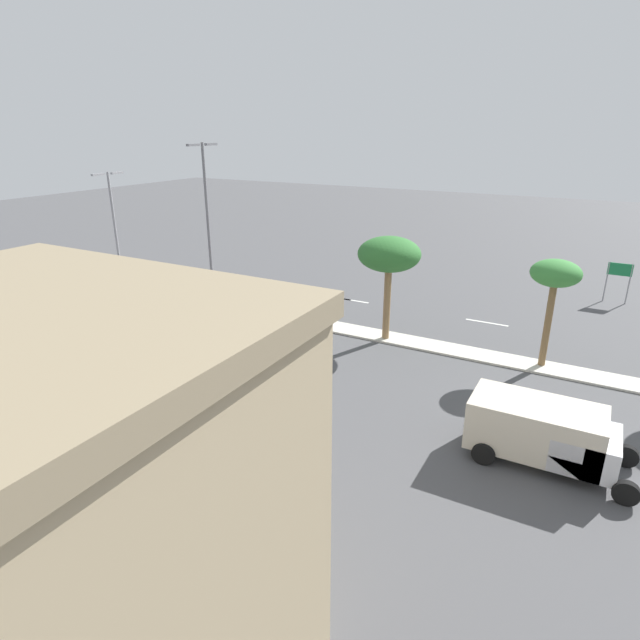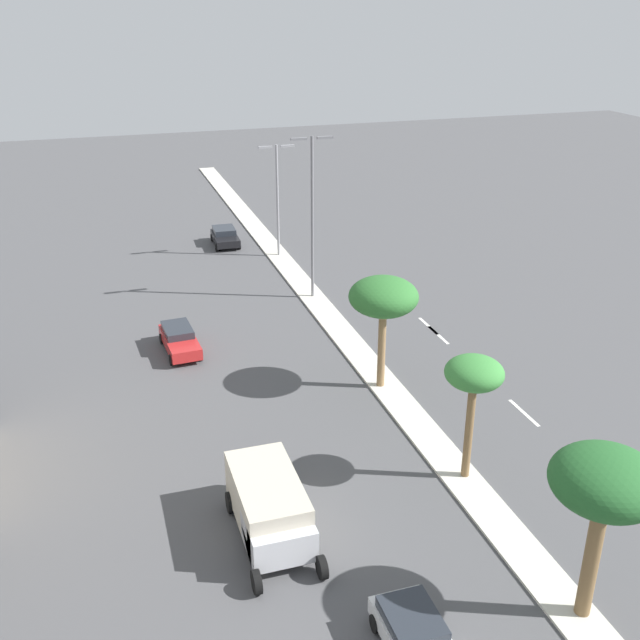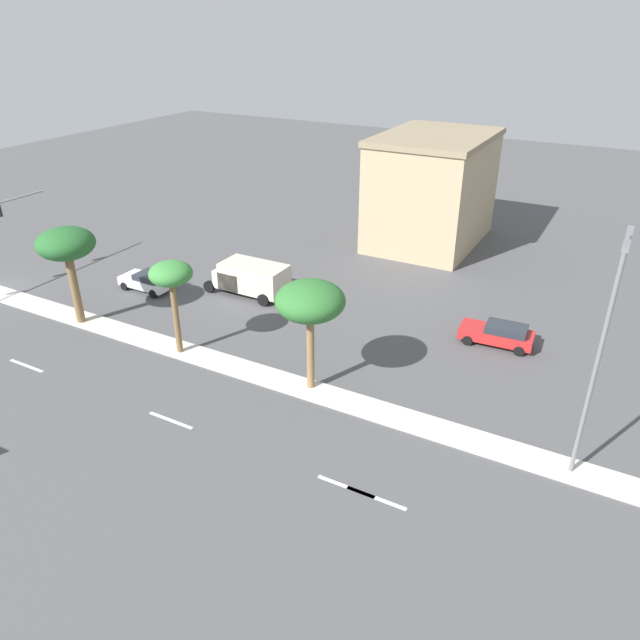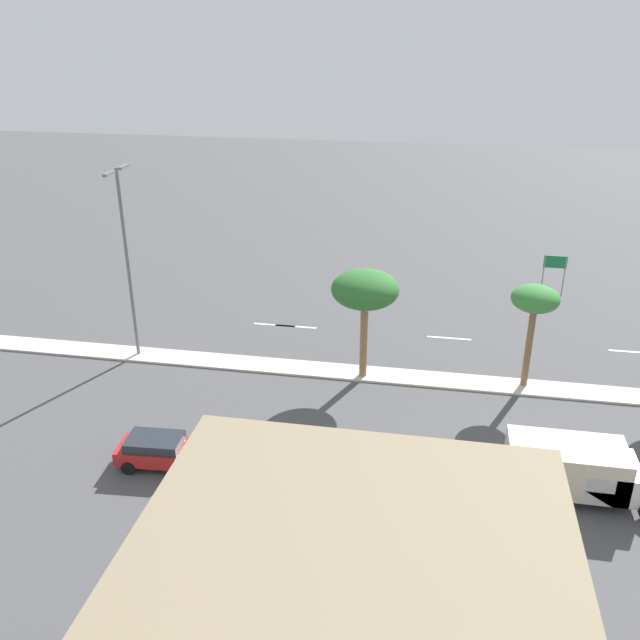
% 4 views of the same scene
% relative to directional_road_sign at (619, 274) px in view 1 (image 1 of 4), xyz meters
% --- Properties ---
extents(ground_plane, '(160.00, 160.00, 0.00)m').
position_rel_directional_road_sign_xyz_m(ground_plane, '(-14.80, 18.16, -2.20)').
color(ground_plane, '#4C4C4F').
extents(median_curb, '(1.80, 86.11, 0.12)m').
position_rel_directional_road_sign_xyz_m(median_curb, '(-14.80, 27.72, -2.14)').
color(median_curb, beige).
rests_on(median_curb, ground).
extents(lane_stripe_rear, '(0.20, 2.80, 0.01)m').
position_rel_directional_road_sign_xyz_m(lane_stripe_rear, '(-9.01, 7.39, -2.20)').
color(lane_stripe_rear, silver).
rests_on(lane_stripe_rear, ground).
extents(lane_stripe_trailing, '(0.20, 2.80, 0.01)m').
position_rel_directional_road_sign_xyz_m(lane_stripe_trailing, '(-9.01, 17.47, -2.20)').
color(lane_stripe_trailing, silver).
rests_on(lane_stripe_trailing, ground).
extents(lane_stripe_outboard, '(0.20, 2.80, 0.01)m').
position_rel_directional_road_sign_xyz_m(lane_stripe_outboard, '(-9.01, 18.94, -2.20)').
color(lane_stripe_outboard, silver).
rests_on(lane_stripe_outboard, ground).
extents(directional_road_sign, '(0.10, 1.65, 3.01)m').
position_rel_directional_road_sign_xyz_m(directional_road_sign, '(0.00, 0.00, 0.00)').
color(directional_road_sign, gray).
rests_on(directional_road_sign, ground).
extents(palm_tree_inboard, '(2.54, 2.54, 5.88)m').
position_rel_directional_road_sign_xyz_m(palm_tree_inboard, '(-14.59, 3.28, 2.91)').
color(palm_tree_inboard, brown).
rests_on(palm_tree_inboard, median_curb).
extents(palm_tree_center, '(3.71, 3.71, 6.29)m').
position_rel_directional_road_sign_xyz_m(palm_tree_center, '(-15.08, 12.26, 3.11)').
color(palm_tree_center, olive).
rests_on(palm_tree_center, median_curb).
extents(street_lamp_rear, '(2.90, 0.24, 11.29)m').
position_rel_directional_road_sign_xyz_m(street_lamp_rear, '(-14.76, 26.05, 4.43)').
color(street_lamp_rear, slate).
rests_on(street_lamp_rear, median_curb).
extents(street_lamp_leading, '(2.90, 0.24, 9.03)m').
position_rel_directional_road_sign_xyz_m(street_lamp_leading, '(-14.74, 35.67, 3.26)').
color(street_lamp_leading, gray).
rests_on(street_lamp_leading, median_curb).
extents(sedan_red_near, '(2.16, 4.61, 1.44)m').
position_rel_directional_road_sign_xyz_m(sedan_red_near, '(-25.01, 20.17, -1.43)').
color(sedan_red_near, red).
rests_on(sedan_red_near, ground).
extents(sedan_black_trailing, '(2.23, 4.16, 1.41)m').
position_rel_directional_road_sign_xyz_m(sedan_black_trailing, '(-18.39, 40.01, -1.45)').
color(sedan_black_trailing, black).
rests_on(sedan_black_trailing, ground).
extents(box_truck, '(2.76, 6.15, 2.42)m').
position_rel_directional_road_sign_xyz_m(box_truck, '(-23.88, 2.09, -0.87)').
color(box_truck, silver).
rests_on(box_truck, ground).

